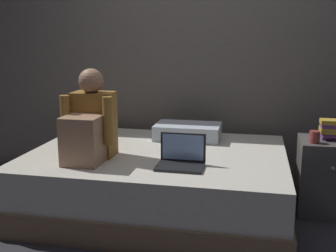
% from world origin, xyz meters
% --- Properties ---
extents(ground_plane, '(8.00, 8.00, 0.00)m').
position_xyz_m(ground_plane, '(0.00, 0.00, 0.00)').
color(ground_plane, '#2D2D33').
extents(wall_back, '(5.60, 0.10, 2.70)m').
position_xyz_m(wall_back, '(0.00, 1.20, 1.35)').
color(wall_back, '#605B56').
rests_on(wall_back, ground_plane).
extents(bed, '(2.00, 1.50, 0.47)m').
position_xyz_m(bed, '(-0.20, 0.30, 0.23)').
color(bed, '#7A6047').
rests_on(bed, ground_plane).
extents(nightstand, '(0.44, 0.46, 0.58)m').
position_xyz_m(nightstand, '(1.10, 0.52, 0.29)').
color(nightstand, '#474442').
rests_on(nightstand, ground_plane).
extents(person_sitting, '(0.39, 0.44, 0.66)m').
position_xyz_m(person_sitting, '(-0.64, 0.01, 0.72)').
color(person_sitting, olive).
rests_on(person_sitting, bed).
extents(laptop, '(0.32, 0.23, 0.22)m').
position_xyz_m(laptop, '(0.05, -0.04, 0.53)').
color(laptop, black).
rests_on(laptop, bed).
extents(pillow, '(0.56, 0.36, 0.13)m').
position_xyz_m(pillow, '(-0.04, 0.75, 0.54)').
color(pillow, silver).
rests_on(pillow, bed).
extents(book_stack, '(0.22, 0.16, 0.16)m').
position_xyz_m(book_stack, '(1.12, 0.53, 0.66)').
color(book_stack, '#703D84').
rests_on(book_stack, nightstand).
extents(mug, '(0.08, 0.08, 0.09)m').
position_xyz_m(mug, '(0.97, 0.40, 0.62)').
color(mug, '#933833').
rests_on(mug, nightstand).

